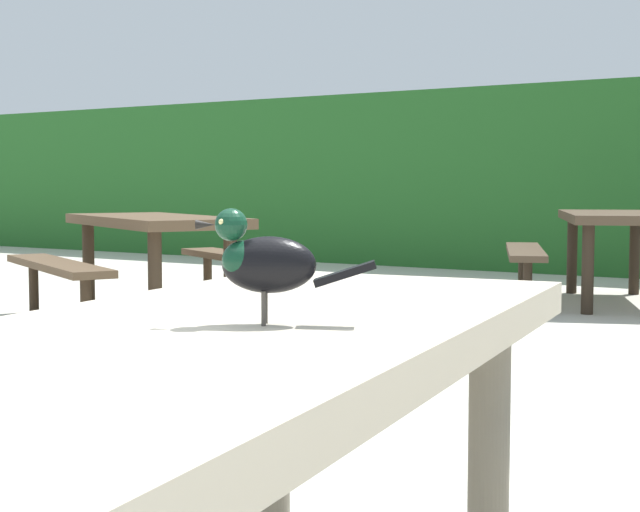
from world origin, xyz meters
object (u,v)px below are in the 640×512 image
object	(u,v)px
picnic_table_foreground	(217,438)
picnic_table_mid_right	(154,242)
picnic_table_mid_left	(614,235)
bird_grackle	(262,260)

from	to	relation	value
picnic_table_foreground	picnic_table_mid_right	bearing A→B (deg)	133.31
picnic_table_foreground	picnic_table_mid_left	xyz separation A→B (m)	(-1.18, 6.60, 0.00)
bird_grackle	picnic_table_mid_left	distance (m)	6.69
bird_grackle	picnic_table_mid_right	size ratio (longest dim) A/B	0.11
picnic_table_mid_left	picnic_table_foreground	bearing A→B (deg)	-79.83
picnic_table_foreground	picnic_table_mid_left	bearing A→B (deg)	100.17
picnic_table_foreground	picnic_table_mid_right	world-z (taller)	same
picnic_table_foreground	bird_grackle	world-z (taller)	bird_grackle
picnic_table_foreground	picnic_table_mid_right	size ratio (longest dim) A/B	0.84
picnic_table_mid_left	picnic_table_mid_right	bearing A→B (deg)	-133.69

